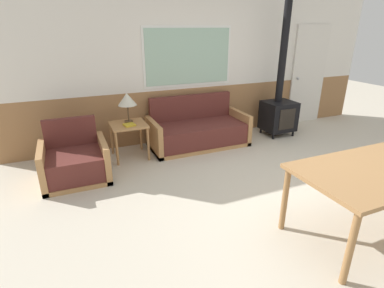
{
  "coord_description": "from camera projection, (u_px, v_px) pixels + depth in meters",
  "views": [
    {
      "loc": [
        -2.48,
        -2.43,
        2.0
      ],
      "look_at": [
        -1.03,
        0.98,
        0.54
      ],
      "focal_mm": 28.0,
      "sensor_mm": 36.0,
      "label": 1
    }
  ],
  "objects": [
    {
      "name": "ground_plane",
      "position": [
        299.0,
        199.0,
        3.72
      ],
      "size": [
        16.0,
        16.0,
        0.0
      ],
      "primitive_type": "plane",
      "color": "beige"
    },
    {
      "name": "wall_back",
      "position": [
        208.0,
        64.0,
        5.46
      ],
      "size": [
        7.2,
        0.09,
        2.7
      ],
      "color": "#996B42",
      "rests_on": "ground_plane"
    },
    {
      "name": "couch",
      "position": [
        198.0,
        131.0,
        5.32
      ],
      "size": [
        1.72,
        0.8,
        0.85
      ],
      "color": "#B27F4C",
      "rests_on": "ground_plane"
    },
    {
      "name": "armchair",
      "position": [
        75.0,
        163.0,
        4.14
      ],
      "size": [
        0.87,
        0.79,
        0.8
      ],
      "rotation": [
        0.0,
        0.0,
        0.05
      ],
      "color": "#B27F4C",
      "rests_on": "ground_plane"
    },
    {
      "name": "side_table",
      "position": [
        129.0,
        129.0,
        4.75
      ],
      "size": [
        0.55,
        0.55,
        0.57
      ],
      "color": "#B27F4C",
      "rests_on": "ground_plane"
    },
    {
      "name": "table_lamp",
      "position": [
        127.0,
        100.0,
        4.68
      ],
      "size": [
        0.3,
        0.3,
        0.47
      ],
      "color": "#4C3823",
      "rests_on": "side_table"
    },
    {
      "name": "book_stack",
      "position": [
        129.0,
        125.0,
        4.62
      ],
      "size": [
        0.19,
        0.19,
        0.03
      ],
      "color": "gold",
      "rests_on": "side_table"
    },
    {
      "name": "dining_table",
      "position": [
        380.0,
        175.0,
        2.88
      ],
      "size": [
        1.65,
        0.91,
        0.74
      ],
      "color": "#9E7042",
      "rests_on": "ground_plane"
    },
    {
      "name": "wood_stove",
      "position": [
        279.0,
        106.0,
        5.75
      ],
      "size": [
        0.58,
        0.52,
        2.43
      ],
      "color": "black",
      "rests_on": "ground_plane"
    },
    {
      "name": "entry_door",
      "position": [
        308.0,
        75.0,
        6.4
      ],
      "size": [
        0.86,
        0.09,
        2.04
      ],
      "color": "silver",
      "rests_on": "ground_plane"
    }
  ]
}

